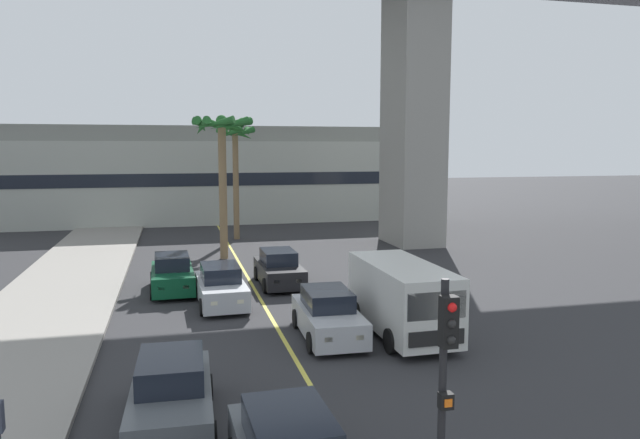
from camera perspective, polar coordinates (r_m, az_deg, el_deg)
lane_stripe_center at (r=24.28m, az=-5.74°, el=-7.62°), size 0.14×56.00×0.01m
pier_building_backdrop at (r=50.73m, az=-10.22°, el=4.27°), size 37.27×8.04×7.76m
car_queue_front at (r=26.08m, az=-13.99°, el=-5.16°), size 1.91×4.14×1.56m
car_queue_third at (r=13.89m, az=-14.07°, el=-16.06°), size 1.93×4.15×1.56m
car_queue_fourth at (r=19.31m, az=0.78°, el=-9.22°), size 1.93×4.15×1.56m
car_queue_fifth at (r=23.46m, az=-9.49°, el=-6.40°), size 1.93×4.15×1.56m
car_queue_sixth at (r=26.48m, az=-3.97°, el=-4.78°), size 1.85×4.11×1.56m
delivery_van at (r=19.57m, az=7.87°, el=-7.35°), size 2.20×5.27×2.36m
traffic_light_median_near at (r=9.22m, az=11.90°, el=-14.76°), size 0.24×0.37×4.20m
palm_tree_near_median at (r=32.63m, az=-9.37°, el=7.30°), size 3.28×3.40×7.82m
palm_tree_mid_median at (r=39.62m, az=-8.10°, el=6.59°), size 2.59×2.73×7.57m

